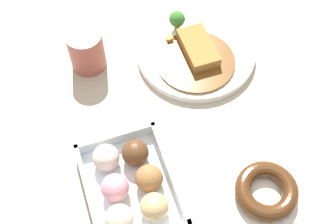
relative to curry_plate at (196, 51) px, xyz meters
name	(u,v)px	position (x,y,z in m)	size (l,w,h in m)	color
ground_plane	(172,126)	(0.16, -0.11, -0.01)	(1.60, 1.60, 0.00)	#B2A893
curry_plate	(196,51)	(0.00, 0.00, 0.00)	(0.26, 0.26, 0.07)	white
donut_box	(130,185)	(0.27, -0.23, 0.01)	(0.21, 0.16, 0.06)	silver
chocolate_ring_donut	(266,191)	(0.35, 0.01, 0.00)	(0.14, 0.14, 0.03)	white
coffee_mug	(87,50)	(-0.05, -0.23, 0.03)	(0.08, 0.08, 0.09)	#9E4C42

